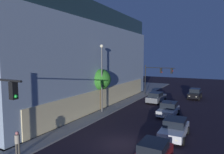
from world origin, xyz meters
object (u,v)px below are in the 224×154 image
Objects in this scene: street_lamp_sidewalk at (102,70)px; car_white at (175,128)px; modern_building at (29,58)px; pedestrian_waiting at (17,141)px; car_silver at (168,109)px; car_black at (195,94)px; sidewalk_tree at (100,80)px; traffic_light_far_corner at (156,74)px; car_grey at (156,97)px.

car_white is (-3.77, -9.98, -4.70)m from street_lamp_sidewalk.
car_white is (-6.32, -26.61, -6.29)m from modern_building.
car_silver is (15.76, -7.04, -0.39)m from pedestrian_waiting.
car_white is at bearing -178.84° from car_black.
car_white is at bearing -113.62° from sidewalk_tree.
traffic_light_far_corner is 3.10× the size of pedestrian_waiting.
traffic_light_far_corner reaches higher than car_grey.
traffic_light_far_corner is at bearing -58.94° from modern_building.
car_white is at bearing -110.72° from street_lamp_sidewalk.
street_lamp_sidewalk is 18.83m from car_black.
street_lamp_sidewalk is at bearing -139.65° from sidewalk_tree.
pedestrian_waiting is at bearing 175.65° from traffic_light_far_corner.
street_lamp_sidewalk is 1.80m from sidewalk_tree.
car_white is at bearing -158.98° from traffic_light_far_corner.
traffic_light_far_corner reaches higher than pedestrian_waiting.
sidewalk_tree is (-1.61, -15.84, -2.91)m from modern_building.
modern_building reaches higher than car_black.
sidewalk_tree is at bearing 147.55° from car_grey.
street_lamp_sidewalk is 9.62m from car_silver.
car_silver is (0.14, -24.59, -6.29)m from modern_building.
modern_building is 28.07m from car_white.
car_white is at bearing -44.25° from pedestrian_waiting.
pedestrian_waiting is 22.64m from car_grey.
car_black is (1.16, -6.58, -3.26)m from traffic_light_far_corner.
sidewalk_tree is 14.43m from pedestrian_waiting.
traffic_light_far_corner is 13.12m from car_silver.
traffic_light_far_corner is 1.02× the size of sidewalk_tree.
modern_building is 6.62× the size of car_grey.
pedestrian_waiting is 0.37× the size of car_grey.
pedestrian_waiting is (-15.62, -17.55, -5.89)m from modern_building.
street_lamp_sidewalk reaches higher than traffic_light_far_corner.
street_lamp_sidewalk is at bearing 69.28° from car_white.
traffic_light_far_corner reaches higher than car_white.
modern_building reaches higher than pedestrian_waiting.
car_silver is (2.68, -7.95, -4.70)m from street_lamp_sidewalk.
car_black is at bearing 1.16° from car_white.
street_lamp_sidewalk reaches higher than car_silver.
car_silver is at bearing -71.35° from street_lamp_sidewalk.
car_black is (12.85, -1.63, 0.05)m from car_silver.
street_lamp_sidewalk is (-2.54, -16.64, -1.59)m from modern_building.
car_black is at bearing -63.65° from modern_building.
car_black is at bearing -80.02° from traffic_light_far_corner.
car_white is 1.08× the size of car_black.
car_silver reaches higher than car_grey.
modern_building is at bearing 84.21° from sidewalk_tree.
car_black is at bearing -35.43° from sidewalk_tree.
pedestrian_waiting reaches higher than car_silver.
modern_building is at bearing 121.06° from traffic_light_far_corner.
car_white is (9.30, -9.06, -0.40)m from pedestrian_waiting.
car_grey is (6.59, 3.45, 0.02)m from car_silver.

